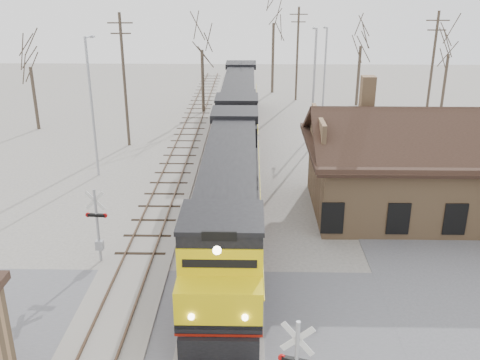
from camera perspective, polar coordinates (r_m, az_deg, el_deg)
name	(u,v)px	position (r m, az deg, el deg)	size (l,w,h in m)	color
ground	(222,329)	(22.45, -1.95, -15.63)	(140.00, 140.00, 0.00)	#A9A499
road	(222,329)	(22.44, -1.95, -15.60)	(60.00, 9.00, 0.03)	#59595E
track_main	(234,190)	(35.60, -0.67, -1.02)	(3.40, 90.00, 0.24)	#A9A499
track_siding	(167,189)	(36.02, -7.84, -0.96)	(3.40, 90.00, 0.24)	#A9A499
depot	(433,173)	(33.74, 19.94, 0.66)	(15.20, 9.31, 7.90)	#9B7650
locomotive_lead	(229,196)	(28.19, -1.15, -1.73)	(3.22, 21.53, 4.78)	black
locomotive_trailing	(239,104)	(49.03, -0.12, 8.12)	(3.22, 21.53, 4.53)	black
crossbuck_far	(98,228)	(27.20, -14.93, -4.95)	(1.10, 0.29, 3.85)	#A5A8AD
streetlight_a	(92,101)	(38.36, -15.52, 8.15)	(0.25, 2.04, 9.68)	#A5A8AD
streetlight_b	(314,83)	(43.73, 7.87, 10.20)	(0.25, 2.04, 9.68)	#A5A8AD
streetlight_c	(325,71)	(51.94, 9.01, 11.45)	(0.25, 2.04, 9.03)	#A5A8AD
utility_pole_a	(124,79)	(44.98, -12.24, 10.52)	(2.00, 0.24, 10.76)	#382D23
utility_pole_b	(297,53)	(61.77, 6.13, 13.36)	(2.00, 0.24, 10.29)	#382D23
utility_pole_c	(432,71)	(50.91, 19.76, 10.89)	(2.00, 0.24, 10.65)	#382D23
tree_a	(29,56)	(52.40, -21.59, 12.15)	(3.83, 3.83, 9.38)	#382D23
tree_b	(202,39)	(55.24, -4.11, 14.76)	(4.30, 4.30, 10.53)	#382D23
tree_c	(274,11)	(65.49, 3.63, 17.55)	(5.49, 5.49, 13.44)	#382D23
tree_d	(362,36)	(59.98, 12.84, 14.76)	(4.28, 4.28, 10.49)	#382D23
tree_e	(450,45)	(60.84, 21.47, 13.28)	(3.87, 3.87, 9.49)	#382D23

